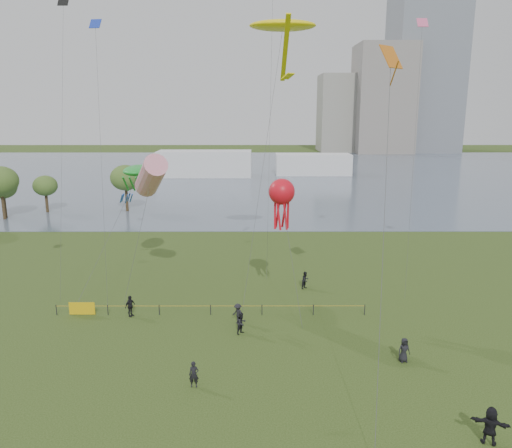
{
  "coord_description": "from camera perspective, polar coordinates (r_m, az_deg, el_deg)",
  "views": [
    {
      "loc": [
        -0.06,
        -23.17,
        15.69
      ],
      "look_at": [
        0.0,
        10.0,
        8.0
      ],
      "focal_mm": 35.0,
      "sensor_mm": 36.0,
      "label": 1
    }
  ],
  "objects": [
    {
      "name": "pavilion_left",
      "position": [
        119.44,
        -5.88,
        6.88
      ],
      "size": [
        22.0,
        8.0,
        6.0
      ],
      "primitive_type": "cube",
      "color": "silver",
      "rests_on": "ground_plane"
    },
    {
      "name": "kite_windsock",
      "position": [
        41.55,
        -11.94,
        5.37
      ],
      "size": [
        4.32,
        5.21,
        12.31
      ],
      "rotation": [
        0.0,
        0.0,
        -0.05
      ],
      "color": "#3F3F42"
    },
    {
      "name": "small_kites",
      "position": [
        43.22,
        -2.97,
        22.84
      ],
      "size": [
        43.3,
        14.21,
        15.05
      ],
      "color": "black"
    },
    {
      "name": "building_low",
      "position": [
        193.84,
        9.65,
        12.37
      ],
      "size": [
        16.0,
        18.0,
        28.0
      ],
      "primitive_type": "cube",
      "color": "gray",
      "rests_on": "ground_plane"
    },
    {
      "name": "spectator_b",
      "position": [
        37.76,
        -2.09,
        -10.21
      ],
      "size": [
        1.13,
        1.13,
        1.57
      ],
      "primitive_type": "imported",
      "rotation": [
        0.0,
        0.0,
        -0.79
      ],
      "color": "black",
      "rests_on": "ground_plane"
    },
    {
      "name": "spectator_g",
      "position": [
        44.91,
        5.67,
        -6.41
      ],
      "size": [
        0.95,
        0.96,
        1.56
      ],
      "primitive_type": "imported",
      "rotation": [
        0.0,
        0.0,
        0.81
      ],
      "color": "black",
      "rests_on": "ground_plane"
    },
    {
      "name": "kite_octopus",
      "position": [
        38.16,
        2.96,
        3.56
      ],
      "size": [
        2.45,
        4.75,
        10.51
      ],
      "rotation": [
        0.0,
        0.0,
        -0.43
      ],
      "color": "#3F3F42"
    },
    {
      "name": "spectator_e",
      "position": [
        27.94,
        25.21,
        -20.13
      ],
      "size": [
        1.86,
        1.21,
        1.92
      ],
      "primitive_type": "imported",
      "rotation": [
        0.0,
        0.0,
        2.74
      ],
      "color": "black",
      "rests_on": "ground_plane"
    },
    {
      "name": "kite_creature",
      "position": [
        46.31,
        -13.29,
        5.97
      ],
      "size": [
        5.27,
        9.82,
        10.74
      ],
      "rotation": [
        0.0,
        0.0,
        -0.19
      ],
      "color": "#3F3F42"
    },
    {
      "name": "spectator_f",
      "position": [
        30.15,
        -7.12,
        -16.7
      ],
      "size": [
        0.58,
        0.4,
        1.56
      ],
      "primitive_type": "imported",
      "rotation": [
        0.0,
        0.0,
        0.04
      ],
      "color": "black",
      "rests_on": "ground_plane"
    },
    {
      "name": "building_mid",
      "position": [
        190.84,
        14.28,
        13.65
      ],
      "size": [
        20.0,
        20.0,
        38.0
      ],
      "primitive_type": "cube",
      "color": "gray",
      "rests_on": "ground_plane"
    },
    {
      "name": "lake",
      "position": [
        124.16,
        -0.07,
        5.8
      ],
      "size": [
        400.0,
        120.0,
        0.08
      ],
      "primitive_type": "cube",
      "color": "slate",
      "rests_on": "ground_plane"
    },
    {
      "name": "pavilion_right",
      "position": [
        122.69,
        6.53,
        6.79
      ],
      "size": [
        18.0,
        7.0,
        5.0
      ],
      "primitive_type": "cube",
      "color": "silver",
      "rests_on": "ground_plane"
    },
    {
      "name": "trees",
      "position": [
        79.67,
        -26.23,
        4.36
      ],
      "size": [
        28.06,
        15.72,
        8.66
      ],
      "color": "#372A19",
      "rests_on": "ground_plane"
    },
    {
      "name": "spectator_c",
      "position": [
        40.14,
        -14.2,
        -9.08
      ],
      "size": [
        0.86,
        1.06,
        1.68
      ],
      "primitive_type": "imported",
      "rotation": [
        0.0,
        0.0,
        1.03
      ],
      "color": "black",
      "rests_on": "ground_plane"
    },
    {
      "name": "spectator_d",
      "position": [
        33.85,
        16.56,
        -13.63
      ],
      "size": [
        0.86,
        0.65,
        1.59
      ],
      "primitive_type": "imported",
      "rotation": [
        0.0,
        0.0,
        0.2
      ],
      "color": "black",
      "rests_on": "ground_plane"
    },
    {
      "name": "kite_delta",
      "position": [
        31.29,
        15.15,
        16.38
      ],
      "size": [
        3.5,
        12.29,
        19.34
      ],
      "rotation": [
        0.0,
        0.0,
        -0.34
      ],
      "color": "#3F3F42"
    },
    {
      "name": "ground_plane",
      "position": [
        27.98,
        0.04,
        -21.05
      ],
      "size": [
        400.0,
        400.0,
        0.0
      ],
      "primitive_type": "plane",
      "color": "#253912"
    },
    {
      "name": "fence",
      "position": [
        40.44,
        -14.0,
        -9.33
      ],
      "size": [
        24.07,
        0.07,
        1.05
      ],
      "color": "black",
      "rests_on": "ground_plane"
    },
    {
      "name": "spectator_a",
      "position": [
        36.2,
        -1.65,
        -11.25
      ],
      "size": [
        0.96,
        0.97,
        1.58
      ],
      "primitive_type": "imported",
      "rotation": [
        0.0,
        0.0,
        0.81
      ],
      "color": "black",
      "rests_on": "ground_plane"
    },
    {
      "name": "kite_stingray",
      "position": [
        44.24,
        3.07,
        21.65
      ],
      "size": [
        6.09,
        10.21,
        22.82
      ],
      "rotation": [
        0.0,
        0.0,
        0.22
      ],
      "color": "#3F3F42"
    }
  ]
}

